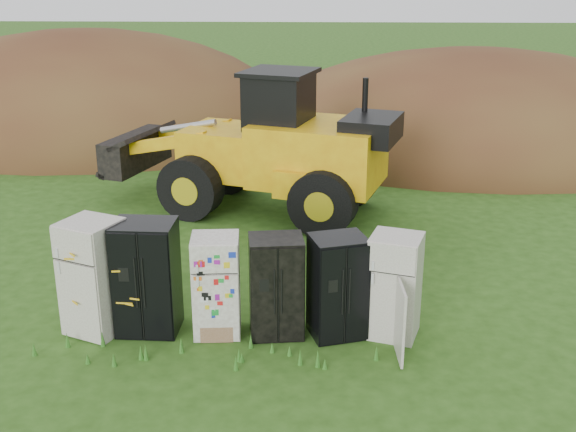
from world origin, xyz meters
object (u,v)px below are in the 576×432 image
wheel_loader (246,140)px  fridge_black_right (338,287)px  fridge_black_side (147,277)px  fridge_dark_mid (276,286)px  fridge_open_door (394,286)px  fridge_leftmost (94,277)px  fridge_sticker (216,285)px

wheel_loader → fridge_black_right: bearing=-54.2°
fridge_black_side → fridge_dark_mid: size_ratio=1.13×
fridge_black_right → wheel_loader: bearing=90.5°
fridge_black_side → fridge_open_door: (3.87, -0.02, -0.08)m
fridge_leftmost → fridge_black_right: (3.82, -0.00, -0.10)m
fridge_dark_mid → fridge_black_right: (0.96, 0.00, 0.01)m
fridge_sticker → fridge_open_door: size_ratio=0.98×
fridge_dark_mid → wheel_loader: bearing=92.3°
fridge_black_right → wheel_loader: (-1.97, 6.07, 0.83)m
fridge_sticker → fridge_open_door: bearing=-3.9°
fridge_black_side → fridge_sticker: 1.11m
fridge_sticker → fridge_black_right: size_ratio=0.99×
fridge_sticker → fridge_dark_mid: fridge_sticker is taller
fridge_sticker → fridge_dark_mid: bearing=-3.9°
fridge_leftmost → fridge_dark_mid: (2.86, -0.01, -0.12)m
fridge_leftmost → fridge_open_door: bearing=23.6°
fridge_leftmost → wheel_loader: wheel_loader is taller
fridge_dark_mid → wheel_loader: size_ratio=0.24×
fridge_sticker → wheel_loader: bearing=86.1°
fridge_black_side → fridge_sticker: size_ratio=1.12×
fridge_black_side → wheel_loader: 6.16m
fridge_dark_mid → fridge_open_door: bearing=-6.4°
fridge_black_side → fridge_black_right: size_ratio=1.11×
fridge_black_side → fridge_dark_mid: 2.04m
fridge_black_right → fridge_open_door: (0.88, 0.02, 0.01)m
fridge_dark_mid → wheel_loader: 6.21m
fridge_sticker → fridge_black_right: 1.89m
fridge_dark_mid → fridge_open_door: fridge_open_door is taller
wheel_loader → fridge_dark_mid: bearing=-62.7°
fridge_black_side → fridge_open_door: size_ratio=1.09×
fridge_black_side → fridge_black_right: (2.99, -0.04, -0.09)m
fridge_black_side → wheel_loader: (1.03, 6.03, 0.74)m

